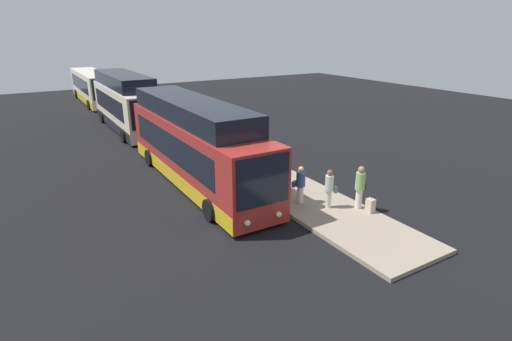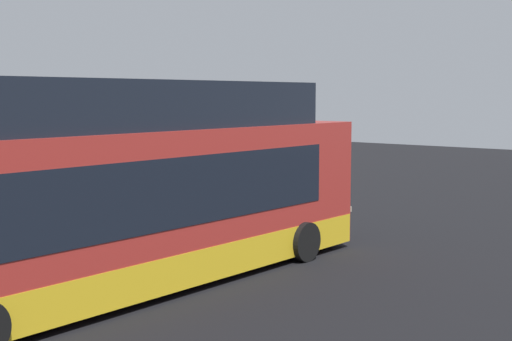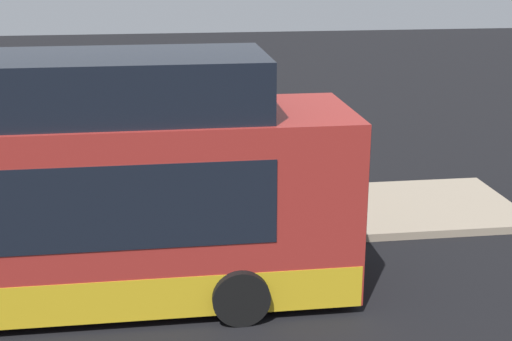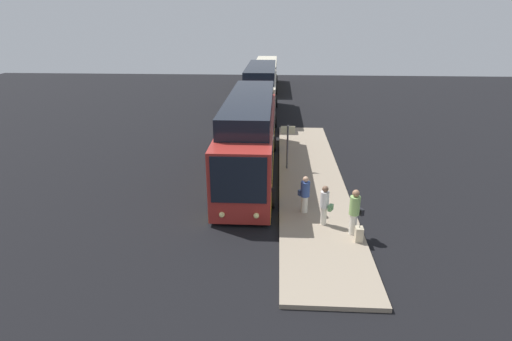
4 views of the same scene
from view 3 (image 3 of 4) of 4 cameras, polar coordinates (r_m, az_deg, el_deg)
name	(u,v)px [view 3 (image 3 of 4)]	position (r m, az deg, el deg)	size (l,w,h in m)	color
ground	(44,298)	(12.91, -16.60, -9.76)	(80.00, 80.00, 0.00)	black
platform	(66,224)	(15.82, -14.99, -4.18)	(20.00, 3.28, 0.17)	gray
passenger_boarding	(296,168)	(15.76, 3.22, 0.20)	(0.53, 0.60, 1.69)	silver
passenger_waiting	(253,182)	(14.92, -0.24, -0.90)	(0.65, 0.57, 1.66)	silver
passenger_with_bags	(316,150)	(16.87, 4.86, 1.63)	(0.53, 0.65, 1.86)	silver
suitcase	(337,177)	(17.32, 6.47, -0.49)	(0.32, 0.28, 0.81)	beige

